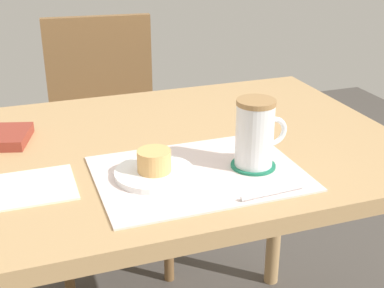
{
  "coord_description": "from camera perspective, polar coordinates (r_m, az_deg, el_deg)",
  "views": [
    {
      "loc": [
        -0.31,
        -1.08,
        1.24
      ],
      "look_at": [
        0.03,
        -0.13,
        0.8
      ],
      "focal_mm": 50.0,
      "sensor_mm": 36.0,
      "label": 1
    }
  ],
  "objects": [
    {
      "name": "pastry",
      "position": [
        1.05,
        -4.05,
        -1.79
      ],
      "size": [
        0.07,
        0.07,
        0.04
      ],
      "primitive_type": "cylinder",
      "color": "#E0A860",
      "rests_on": "pastry_plate"
    },
    {
      "name": "teaspoon",
      "position": [
        1.0,
        8.55,
        -5.14
      ],
      "size": [
        0.13,
        0.02,
        0.01
      ],
      "primitive_type": "cylinder",
      "rotation": [
        0.0,
        1.57,
        0.06
      ],
      "color": "silver",
      "rests_on": "placemat"
    },
    {
      "name": "coffee_mug",
      "position": [
        1.08,
        6.8,
        1.21
      ],
      "size": [
        0.11,
        0.08,
        0.14
      ],
      "color": "white",
      "rests_on": "coffee_coaster"
    },
    {
      "name": "wooden_chair",
      "position": [
        1.98,
        -9.15,
        0.93
      ],
      "size": [
        0.46,
        0.46,
        0.9
      ],
      "rotation": [
        0.0,
        0.0,
        3.04
      ],
      "color": "brown",
      "rests_on": "ground_plane"
    },
    {
      "name": "pastry_plate",
      "position": [
        1.06,
        -4.01,
        -3.15
      ],
      "size": [
        0.16,
        0.16,
        0.01
      ],
      "primitive_type": "cylinder",
      "color": "white",
      "rests_on": "placemat"
    },
    {
      "name": "placemat",
      "position": [
        1.08,
        0.71,
        -3.14
      ],
      "size": [
        0.41,
        0.3,
        0.0
      ],
      "primitive_type": "cube",
      "color": "silver",
      "rests_on": "dining_table"
    },
    {
      "name": "paper_napkin",
      "position": [
        1.07,
        -16.36,
        -4.4
      ],
      "size": [
        0.15,
        0.15,
        0.0
      ],
      "primitive_type": "cube",
      "rotation": [
        0.0,
        0.0,
        -0.01
      ],
      "color": "silver",
      "rests_on": "dining_table"
    },
    {
      "name": "dining_table",
      "position": [
        1.26,
        -3.15,
        -3.72
      ],
      "size": [
        1.1,
        0.76,
        0.75
      ],
      "color": "tan",
      "rests_on": "ground_plane"
    },
    {
      "name": "coffee_coaster",
      "position": [
        1.11,
        6.53,
        -2.27
      ],
      "size": [
        0.09,
        0.09,
        0.0
      ],
      "primitive_type": "cylinder",
      "color": "#196B4C",
      "rests_on": "placemat"
    }
  ]
}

